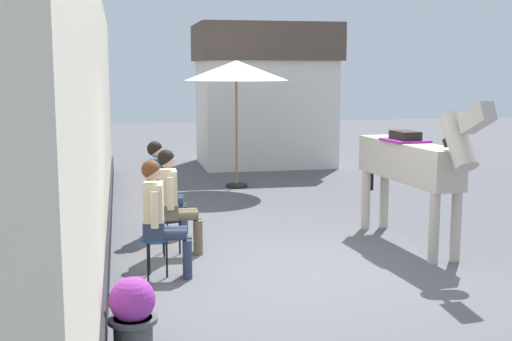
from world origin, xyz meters
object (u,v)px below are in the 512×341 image
object	(u,v)px
seated_visitor_near	(159,213)
flower_planter_near	(133,312)
saddled_horse_center	(413,162)
cafe_parasol	(236,71)
seated_visitor_far	(161,183)
seated_visitor_middle	(173,196)

from	to	relation	value
seated_visitor_near	flower_planter_near	world-z (taller)	seated_visitor_near
saddled_horse_center	cafe_parasol	bearing A→B (deg)	107.01
saddled_horse_center	cafe_parasol	world-z (taller)	cafe_parasol
seated_visitor_far	flower_planter_near	bearing A→B (deg)	-97.11
seated_visitor_far	cafe_parasol	size ratio (longest dim) A/B	0.54
seated_visitor_far	saddled_horse_center	distance (m)	3.56
flower_planter_near	seated_visitor_middle	bearing A→B (deg)	78.78
saddled_horse_center	cafe_parasol	size ratio (longest dim) A/B	1.16
seated_visitor_far	cafe_parasol	world-z (taller)	cafe_parasol
seated_visitor_near	seated_visitor_far	world-z (taller)	same
seated_visitor_near	flower_planter_near	distance (m)	2.09
seated_visitor_near	cafe_parasol	distance (m)	6.39
seated_visitor_middle	saddled_horse_center	distance (m)	3.26
seated_visitor_middle	seated_visitor_far	distance (m)	1.05
seated_visitor_near	saddled_horse_center	size ratio (longest dim) A/B	0.46
seated_visitor_far	flower_planter_near	distance (m)	4.10
flower_planter_near	cafe_parasol	distance (m)	8.46
saddled_horse_center	flower_planter_near	xyz separation A→B (m)	(-3.83, -2.81, -0.82)
seated_visitor_middle	flower_planter_near	distance (m)	3.09
seated_visitor_middle	cafe_parasol	size ratio (longest dim) A/B	0.54
seated_visitor_near	cafe_parasol	size ratio (longest dim) A/B	0.54
seated_visitor_far	cafe_parasol	xyz separation A→B (m)	(1.76, 3.85, 1.59)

